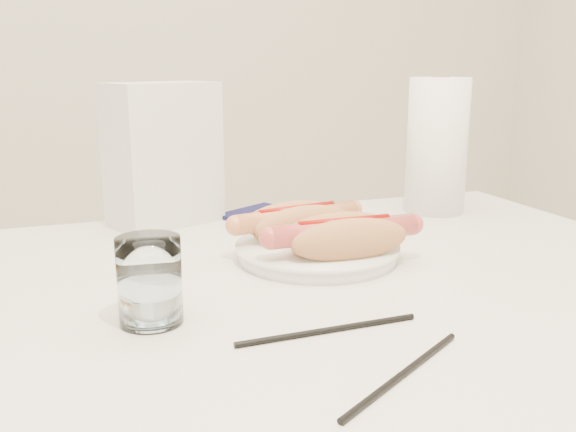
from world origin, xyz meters
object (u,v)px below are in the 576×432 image
object	(u,v)px
plate	(317,253)
hotdog_right	(344,237)
hotdog_left	(297,223)
paper_towel_roll	(437,146)
napkin_box	(164,154)
water_glass	(150,281)
table	(266,331)

from	to	relation	value
plate	hotdog_right	world-z (taller)	hotdog_right
hotdog_left	paper_towel_roll	distance (m)	0.36
hotdog_right	napkin_box	xyz separation A→B (m)	(-0.18, 0.33, 0.07)
plate	water_glass	bearing A→B (deg)	-149.87
plate	water_glass	xyz separation A→B (m)	(-0.25, -0.14, 0.04)
table	hotdog_right	bearing A→B (deg)	11.96
table	paper_towel_roll	size ratio (longest dim) A/B	5.01
plate	hotdog_right	xyz separation A→B (m)	(0.02, -0.05, 0.03)
table	water_glass	bearing A→B (deg)	-155.96
napkin_box	plate	bearing A→B (deg)	-83.11
plate	napkin_box	world-z (taller)	napkin_box
table	hotdog_left	xyz separation A→B (m)	(0.09, 0.12, 0.10)
table	hotdog_right	size ratio (longest dim) A/B	5.96
table	plate	bearing A→B (deg)	37.86
hotdog_right	paper_towel_roll	size ratio (longest dim) A/B	0.84
table	hotdog_right	world-z (taller)	hotdog_right
water_glass	paper_towel_roll	bearing A→B (deg)	31.20
table	paper_towel_roll	distance (m)	0.52
hotdog_left	napkin_box	distance (m)	0.28
plate	water_glass	size ratio (longest dim) A/B	2.37
water_glass	paper_towel_roll	distance (m)	0.65
table	plate	size ratio (longest dim) A/B	5.50
hotdog_right	hotdog_left	bearing A→B (deg)	106.75
water_glass	paper_towel_roll	world-z (taller)	paper_towel_roll
water_glass	plate	bearing A→B (deg)	30.13
plate	paper_towel_roll	world-z (taller)	paper_towel_roll
table	napkin_box	bearing A→B (deg)	100.23
plate	napkin_box	distance (m)	0.34
hotdog_left	water_glass	size ratio (longest dim) A/B	2.12
paper_towel_roll	napkin_box	bearing A→B (deg)	170.57
hotdog_right	table	bearing A→B (deg)	-167.91
water_glass	napkin_box	xyz separation A→B (m)	(0.08, 0.42, 0.07)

